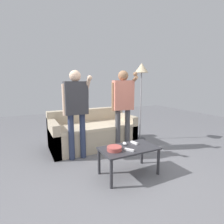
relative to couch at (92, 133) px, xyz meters
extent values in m
plane|color=slate|center=(-0.08, -1.34, -0.30)|extent=(12.00, 12.00, 0.00)
cube|color=#B7A88E|center=(0.00, -0.03, -0.07)|extent=(1.81, 0.88, 0.46)
cube|color=#C6B59A|center=(0.00, -0.10, 0.18)|extent=(1.53, 0.76, 0.06)
cube|color=#B7A88E|center=(0.00, 0.32, 0.33)|extent=(1.81, 0.18, 0.34)
cube|color=#B7A88E|center=(-0.84, -0.03, 0.03)|extent=(0.14, 0.88, 0.66)
cube|color=#B7A88E|center=(0.84, -0.03, 0.03)|extent=(0.14, 0.88, 0.66)
cube|color=#2D2D33|center=(0.06, -1.42, 0.12)|extent=(0.88, 0.49, 0.03)
cylinder|color=#2D2D33|center=(-0.34, -1.64, -0.10)|extent=(0.04, 0.04, 0.41)
cylinder|color=#2D2D33|center=(0.47, -1.64, -0.10)|extent=(0.04, 0.04, 0.41)
cylinder|color=#2D2D33|center=(-0.34, -1.21, -0.10)|extent=(0.04, 0.04, 0.41)
cylinder|color=#2D2D33|center=(0.47, -1.21, -0.10)|extent=(0.04, 0.04, 0.41)
cylinder|color=#B24C47|center=(-0.19, -1.43, 0.16)|extent=(0.22, 0.22, 0.06)
ellipsoid|color=white|center=(0.07, -1.30, 0.16)|extent=(0.06, 0.09, 0.05)
cylinder|color=#4C4C51|center=(0.07, -1.28, 0.19)|extent=(0.02, 0.02, 0.01)
cylinder|color=#2D2D33|center=(1.23, -0.10, -0.29)|extent=(0.28, 0.28, 0.02)
cylinder|color=gray|center=(1.23, -0.10, 0.53)|extent=(0.03, 0.03, 1.62)
cone|color=#C1AD89|center=(1.23, -0.10, 1.45)|extent=(0.32, 0.32, 0.22)
cylinder|color=#2D3856|center=(-0.59, -0.49, 0.12)|extent=(0.11, 0.11, 0.85)
cylinder|color=#2D3856|center=(-0.37, -0.50, 0.12)|extent=(0.11, 0.11, 0.85)
cube|color=#38383D|center=(-0.48, -0.49, 0.84)|extent=(0.41, 0.22, 0.59)
sphere|color=beige|center=(-0.48, -0.49, 1.23)|extent=(0.20, 0.20, 0.20)
cylinder|color=beige|center=(-0.68, -0.49, 0.82)|extent=(0.07, 0.07, 0.55)
cylinder|color=#38383D|center=(-0.28, -0.50, 0.95)|extent=(0.07, 0.07, 0.28)
cylinder|color=beige|center=(-0.28, -0.60, 1.10)|extent=(0.07, 0.24, 0.25)
sphere|color=beige|center=(-0.28, -0.70, 1.20)|extent=(0.08, 0.08, 0.08)
cylinder|color=#47474C|center=(0.39, -0.47, 0.13)|extent=(0.11, 0.11, 0.86)
cylinder|color=#47474C|center=(0.61, -0.50, 0.13)|extent=(0.11, 0.11, 0.86)
cube|color=#DB7F6B|center=(0.50, -0.49, 0.86)|extent=(0.44, 0.28, 0.59)
sphere|color=#936B4C|center=(0.50, -0.49, 1.25)|extent=(0.20, 0.20, 0.20)
cylinder|color=#936B4C|center=(0.30, -0.45, 0.83)|extent=(0.08, 0.08, 0.56)
cylinder|color=#DB7F6B|center=(0.70, -0.52, 0.97)|extent=(0.08, 0.08, 0.28)
cylinder|color=#936B4C|center=(0.69, -0.58, 1.15)|extent=(0.11, 0.29, 0.19)
sphere|color=#936B4C|center=(0.68, -0.65, 1.28)|extent=(0.08, 0.08, 0.08)
cube|color=white|center=(0.00, -1.53, 0.15)|extent=(0.11, 0.14, 0.03)
cylinder|color=silver|center=(-0.01, -1.51, 0.17)|extent=(0.01, 0.01, 0.00)
cube|color=silver|center=(0.02, -1.57, 0.17)|extent=(0.02, 0.02, 0.00)
cube|color=white|center=(0.24, -1.31, 0.15)|extent=(0.06, 0.15, 0.03)
cylinder|color=silver|center=(0.23, -1.29, 0.17)|extent=(0.01, 0.01, 0.00)
cube|color=silver|center=(0.24, -1.36, 0.17)|extent=(0.02, 0.02, 0.00)
camera|label=1|loc=(-1.33, -3.61, 1.14)|focal=28.46mm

